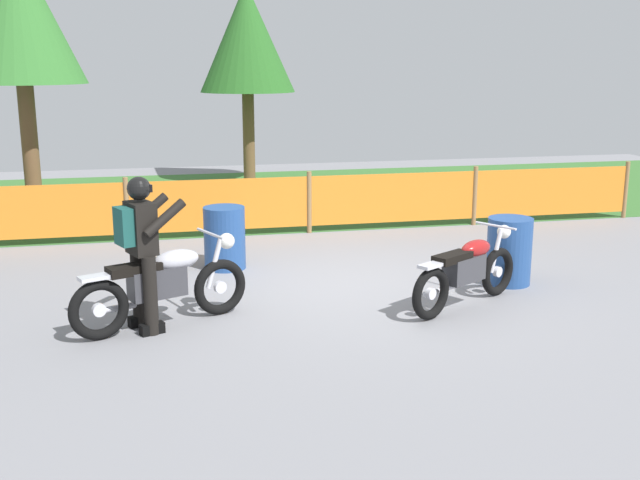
% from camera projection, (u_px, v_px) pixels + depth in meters
% --- Properties ---
extents(ground, '(24.00, 24.00, 0.02)m').
position_uv_depth(ground, '(359.00, 287.00, 10.00)').
color(ground, gray).
extents(grass_verge, '(24.00, 7.27, 0.01)m').
position_uv_depth(grass_verge, '(275.00, 196.00, 16.52)').
color(grass_verge, '#386B2D').
rests_on(grass_verge, ground).
extents(barrier_fence, '(12.07, 0.08, 1.05)m').
position_uv_depth(barrier_fence, '(309.00, 201.00, 12.94)').
color(barrier_fence, olive).
rests_on(barrier_fence, ground).
extents(tree_leftmost, '(2.11, 2.11, 4.82)m').
position_uv_depth(tree_leftmost, '(19.00, 15.00, 12.72)').
color(tree_leftmost, brown).
rests_on(tree_leftmost, ground).
extents(tree_near_left, '(2.21, 2.21, 4.60)m').
position_uv_depth(tree_near_left, '(247.00, 39.00, 17.71)').
color(tree_near_left, brown).
rests_on(tree_near_left, ground).
extents(motorcycle_lead, '(1.71, 1.10, 0.92)m').
position_uv_depth(motorcycle_lead, '(467.00, 270.00, 9.07)').
color(motorcycle_lead, black).
rests_on(motorcycle_lead, ground).
extents(motorcycle_trailing, '(1.96, 0.99, 0.99)m').
position_uv_depth(motorcycle_trailing, '(163.00, 284.00, 8.39)').
color(motorcycle_trailing, black).
rests_on(motorcycle_trailing, ground).
extents(rider_trailing, '(0.78, 0.69, 1.69)m').
position_uv_depth(rider_trailing, '(141.00, 245.00, 8.15)').
color(rider_trailing, black).
rests_on(rider_trailing, ground).
extents(oil_drum, '(0.58, 0.58, 0.88)m').
position_uv_depth(oil_drum, '(225.00, 238.00, 10.75)').
color(oil_drum, navy).
rests_on(oil_drum, ground).
extents(spare_drum, '(0.58, 0.58, 0.88)m').
position_uv_depth(spare_drum, '(509.00, 251.00, 10.01)').
color(spare_drum, navy).
rests_on(spare_drum, ground).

